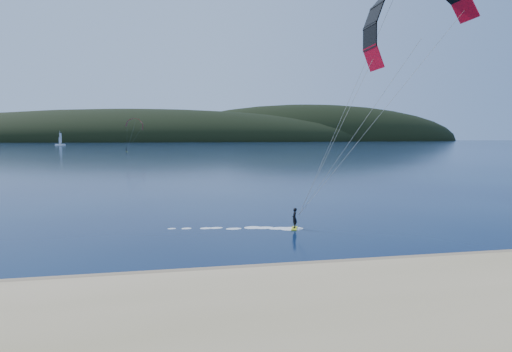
% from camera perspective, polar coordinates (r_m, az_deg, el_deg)
% --- Properties ---
extents(ground, '(1800.00, 1800.00, 0.00)m').
position_cam_1_polar(ground, '(19.92, 0.17, -17.32)').
color(ground, black).
rests_on(ground, ground).
extents(wet_sand, '(220.00, 2.50, 0.10)m').
position_cam_1_polar(wet_sand, '(24.06, -1.93, -13.14)').
color(wet_sand, '#8D7152').
rests_on(wet_sand, ground).
extents(headland, '(1200.00, 310.00, 140.00)m').
position_cam_1_polar(headland, '(763.37, -10.55, 4.71)').
color(headland, black).
rests_on(headland, ground).
extents(kitesurfer_near, '(22.52, 9.02, 18.52)m').
position_cam_1_polar(kitesurfer_near, '(32.49, 21.03, 16.44)').
color(kitesurfer_near, '#CCD719').
rests_on(kitesurfer_near, ground).
extents(kitesurfer_far, '(9.72, 5.20, 15.92)m').
position_cam_1_polar(kitesurfer_far, '(222.32, -16.37, 6.48)').
color(kitesurfer_far, '#CCD719').
rests_on(kitesurfer_far, ground).
extents(sailboat, '(9.59, 6.20, 13.37)m').
position_cam_1_polar(sailboat, '(425.16, -25.30, 3.96)').
color(sailboat, white).
rests_on(sailboat, ground).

